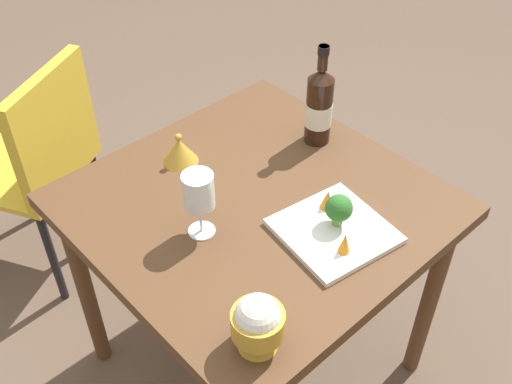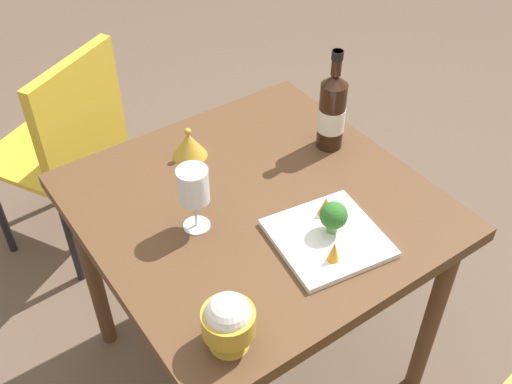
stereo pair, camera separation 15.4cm
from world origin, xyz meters
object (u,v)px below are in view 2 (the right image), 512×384
(rice_bowl, at_px, (228,322))
(serving_plate, at_px, (328,238))
(carrot_garnish_right, at_px, (326,206))
(wine_bottle, at_px, (332,111))
(carrot_garnish_left, at_px, (334,251))
(chair_near_window, at_px, (68,139))
(rice_bowl_lid, at_px, (189,145))
(broccoli_floret, at_px, (334,216))
(wine_glass, at_px, (193,187))

(rice_bowl, relative_size, serving_plate, 0.50)
(carrot_garnish_right, bearing_deg, wine_bottle, -42.26)
(serving_plate, distance_m, carrot_garnish_left, 0.08)
(serving_plate, distance_m, carrot_garnish_right, 0.09)
(chair_near_window, relative_size, rice_bowl, 6.00)
(wine_bottle, relative_size, carrot_garnish_right, 5.82)
(serving_plate, bearing_deg, wine_bottle, -40.71)
(rice_bowl_lid, relative_size, carrot_garnish_left, 1.78)
(rice_bowl_lid, xyz_separation_m, serving_plate, (-0.48, -0.10, -0.03))
(chair_near_window, distance_m, rice_bowl_lid, 0.64)
(wine_bottle, distance_m, broccoli_floret, 0.37)
(wine_glass, xyz_separation_m, rice_bowl, (-0.33, 0.12, -0.05))
(rice_bowl, xyz_separation_m, carrot_garnish_right, (0.17, -0.40, -0.03))
(wine_bottle, bearing_deg, chair_near_window, 35.55)
(wine_glass, bearing_deg, rice_bowl, 159.99)
(rice_bowl_lid, distance_m, carrot_garnish_left, 0.55)
(carrot_garnish_left, distance_m, carrot_garnish_right, 0.16)
(wine_bottle, height_order, carrot_garnish_right, wine_bottle)
(rice_bowl, bearing_deg, chair_near_window, -3.58)
(chair_near_window, xyz_separation_m, wine_bottle, (-0.75, -0.54, 0.32))
(chair_near_window, distance_m, carrot_garnish_right, 1.06)
(wine_bottle, bearing_deg, rice_bowl, 123.48)
(rice_bowl_lid, xyz_separation_m, carrot_garnish_right, (-0.42, -0.15, 0.00))
(carrot_garnish_right, bearing_deg, rice_bowl, 113.49)
(serving_plate, height_order, carrot_garnish_right, carrot_garnish_right)
(wine_glass, height_order, rice_bowl_lid, wine_glass)
(wine_bottle, distance_m, rice_bowl_lid, 0.41)
(rice_bowl, xyz_separation_m, broccoli_floret, (0.12, -0.37, -0.01))
(chair_near_window, height_order, carrot_garnish_left, chair_near_window)
(serving_plate, bearing_deg, carrot_garnish_left, 148.39)
(rice_bowl_lid, height_order, serving_plate, rice_bowl_lid)
(wine_glass, bearing_deg, serving_plate, -133.90)
(rice_bowl, relative_size, broccoli_floret, 1.65)
(chair_near_window, distance_m, broccoli_floret, 1.11)
(wine_bottle, xyz_separation_m, broccoli_floret, (-0.29, 0.23, -0.05))
(wine_glass, height_order, rice_bowl, wine_glass)
(wine_bottle, relative_size, broccoli_floret, 3.52)
(wine_glass, xyz_separation_m, carrot_garnish_left, (-0.29, -0.19, -0.08))
(rice_bowl, height_order, carrot_garnish_right, rice_bowl)
(wine_glass, bearing_deg, carrot_garnish_right, -119.86)
(serving_plate, height_order, broccoli_floret, broccoli_floret)
(chair_near_window, xyz_separation_m, broccoli_floret, (-1.03, -0.30, 0.27))
(carrot_garnish_left, bearing_deg, chair_near_window, 12.42)
(wine_bottle, bearing_deg, serving_plate, 139.29)
(chair_near_window, height_order, broccoli_floret, chair_near_window)
(rice_bowl_lid, distance_m, carrot_garnish_right, 0.44)
(chair_near_window, bearing_deg, carrot_garnish_left, -106.73)
(wine_bottle, height_order, carrot_garnish_left, wine_bottle)
(rice_bowl, bearing_deg, carrot_garnish_right, -66.51)
(chair_near_window, relative_size, carrot_garnish_left, 15.11)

